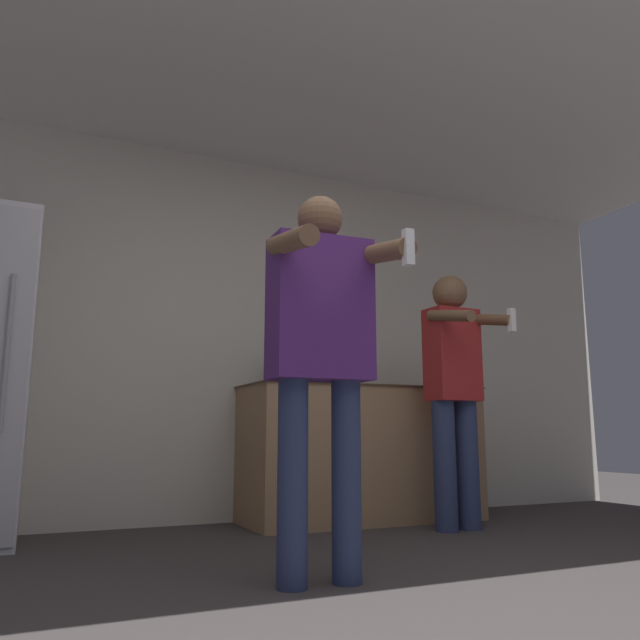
{
  "coord_description": "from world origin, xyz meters",
  "views": [
    {
      "loc": [
        -1.12,
        -1.49,
        0.58
      ],
      "look_at": [
        -0.06,
        0.84,
        1.05
      ],
      "focal_mm": 35.0,
      "sensor_mm": 36.0,
      "label": 1
    }
  ],
  "objects_px": {
    "bottle_red_label": "(302,366)",
    "person_woman_foreground": "(321,342)",
    "bottle_tall_gin": "(277,367)",
    "bottle_amber_bourbon": "(333,368)",
    "person_man_side": "(454,384)"
  },
  "relations": [
    {
      "from": "bottle_red_label",
      "to": "person_woman_foreground",
      "type": "height_order",
      "value": "person_woman_foreground"
    },
    {
      "from": "bottle_tall_gin",
      "to": "person_woman_foreground",
      "type": "xyz_separation_m",
      "value": [
        -0.41,
        -1.62,
        -0.07
      ]
    },
    {
      "from": "bottle_red_label",
      "to": "person_woman_foreground",
      "type": "xyz_separation_m",
      "value": [
        -0.6,
        -1.62,
        -0.09
      ]
    },
    {
      "from": "bottle_amber_bourbon",
      "to": "person_man_side",
      "type": "relative_size",
      "value": 0.2
    },
    {
      "from": "person_woman_foreground",
      "to": "person_man_side",
      "type": "distance_m",
      "value": 1.65
    },
    {
      "from": "bottle_tall_gin",
      "to": "person_man_side",
      "type": "distance_m",
      "value": 1.17
    },
    {
      "from": "bottle_red_label",
      "to": "person_woman_foreground",
      "type": "distance_m",
      "value": 1.73
    },
    {
      "from": "bottle_red_label",
      "to": "bottle_tall_gin",
      "type": "xyz_separation_m",
      "value": [
        -0.18,
        0.0,
        -0.02
      ]
    },
    {
      "from": "bottle_red_label",
      "to": "bottle_tall_gin",
      "type": "relative_size",
      "value": 1.15
    },
    {
      "from": "person_woman_foreground",
      "to": "person_man_side",
      "type": "bearing_deg",
      "value": 34.62
    },
    {
      "from": "bottle_tall_gin",
      "to": "bottle_amber_bourbon",
      "type": "bearing_deg",
      "value": 0.0
    },
    {
      "from": "bottle_red_label",
      "to": "bottle_tall_gin",
      "type": "bearing_deg",
      "value": 180.0
    },
    {
      "from": "bottle_amber_bourbon",
      "to": "person_man_side",
      "type": "xyz_separation_m",
      "value": [
        0.52,
        -0.69,
        -0.14
      ]
    },
    {
      "from": "bottle_red_label",
      "to": "person_man_side",
      "type": "distance_m",
      "value": 1.03
    },
    {
      "from": "bottle_amber_bourbon",
      "to": "person_woman_foreground",
      "type": "distance_m",
      "value": 1.82
    }
  ]
}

